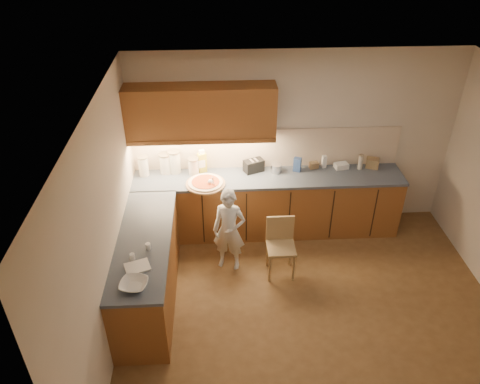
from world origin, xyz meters
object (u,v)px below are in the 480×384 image
Objects in this scene: wooden_chair at (281,242)px; toaster at (254,166)px; pizza_on_board at (206,183)px; child at (229,230)px; oil_jug at (202,162)px.

wooden_chair is 1.21m from toaster.
pizza_on_board is at bearing 142.78° from wooden_chair.
toaster reaches higher than wooden_chair.
pizza_on_board is at bearing 130.38° from child.
toaster is at bearing 81.53° from child.
oil_jug is 1.10× the size of toaster.
wooden_chair is (0.95, -0.72, -0.48)m from pizza_on_board.
pizza_on_board is 1.57× the size of oil_jug.
child reaches higher than wooden_chair.
oil_jug is 0.73m from toaster.
child reaches higher than toaster.
toaster is (0.72, -0.03, -0.07)m from oil_jug.
child reaches higher than pizza_on_board.
child is at bearing -70.37° from oil_jug.
child is at bearing -63.86° from pizza_on_board.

